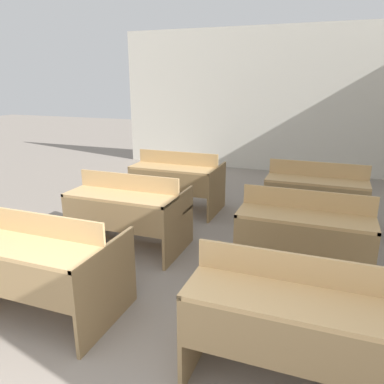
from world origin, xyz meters
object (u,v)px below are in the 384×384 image
at_px(bench_second_right, 304,231).
at_px(bench_front_left, 40,262).
at_px(bench_second_left, 129,209).
at_px(bench_front_right, 290,315).
at_px(bench_third_left, 177,179).
at_px(bench_third_right, 316,193).

bearing_deg(bench_second_right, bench_front_left, -144.21).
bearing_deg(bench_second_right, bench_second_left, -178.92).
bearing_deg(bench_front_right, bench_second_left, 144.52).
xyz_separation_m(bench_second_right, bench_third_left, (-1.82, 1.32, 0.00)).
relative_size(bench_front_left, bench_second_left, 1.00).
bearing_deg(bench_front_left, bench_second_right, 35.79).
bearing_deg(bench_front_left, bench_second_left, 88.87).
height_order(bench_front_left, bench_third_left, same).
xyz_separation_m(bench_front_left, bench_third_right, (1.88, 2.63, 0.00)).
xyz_separation_m(bench_front_right, bench_second_left, (-1.85, 1.32, 0.00)).
height_order(bench_second_left, bench_third_right, same).
bearing_deg(bench_front_right, bench_second_right, 91.09).
bearing_deg(bench_front_left, bench_third_right, 54.39).
height_order(bench_third_left, bench_third_right, same).
bearing_deg(bench_third_right, bench_second_left, -144.41).
relative_size(bench_front_left, bench_third_right, 1.00).
bearing_deg(bench_second_right, bench_third_right, 88.57).
height_order(bench_front_left, bench_second_right, same).
xyz_separation_m(bench_second_left, bench_third_left, (0.00, 1.35, 0.00)).
distance_m(bench_third_left, bench_third_right, 1.85).
xyz_separation_m(bench_front_left, bench_second_left, (0.03, 1.30, 0.00)).
relative_size(bench_front_right, bench_third_right, 1.00).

